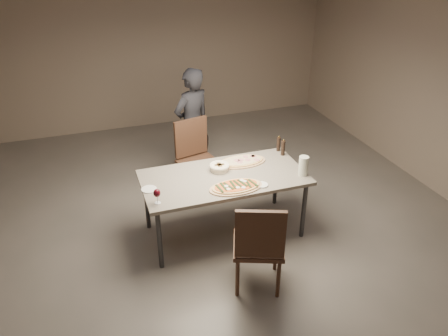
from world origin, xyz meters
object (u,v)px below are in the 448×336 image
object	(u,v)px
chair_near	(259,243)
diner	(192,124)
dining_table	(224,180)
ham_pizza	(242,161)
pepper_mill_left	(283,148)
chair_far	(196,154)
zucchini_pizza	(236,187)
carafe	(303,166)
bread_basket	(219,167)

from	to	relation	value
chair_near	diner	distance (m)	2.42
dining_table	ham_pizza	xyz separation A→B (m)	(0.30, 0.23, 0.07)
ham_pizza	pepper_mill_left	bearing A→B (deg)	1.76
chair_near	chair_far	bearing A→B (deg)	113.01
zucchini_pizza	carafe	distance (m)	0.80
dining_table	chair_near	bearing A→B (deg)	-89.65
dining_table	carafe	xyz separation A→B (m)	(0.83, -0.25, 0.17)
bread_basket	chair_far	bearing A→B (deg)	93.50
dining_table	zucchini_pizza	world-z (taller)	zucchini_pizza
bread_basket	chair_near	size ratio (longest dim) A/B	0.23
zucchini_pizza	dining_table	bearing A→B (deg)	105.75
chair_far	diner	size ratio (longest dim) A/B	0.65
carafe	diner	xyz separation A→B (m)	(-0.80, 1.68, -0.07)
zucchini_pizza	bread_basket	distance (m)	0.42
chair_near	dining_table	bearing A→B (deg)	111.47
bread_basket	carafe	distance (m)	0.92
ham_pizza	diner	distance (m)	1.22
dining_table	pepper_mill_left	xyz separation A→B (m)	(0.83, 0.26, 0.15)
zucchini_pizza	diner	size ratio (longest dim) A/B	0.37
zucchini_pizza	pepper_mill_left	xyz separation A→B (m)	(0.79, 0.54, 0.08)
chair_near	diner	world-z (taller)	diner
pepper_mill_left	carafe	size ratio (longest dim) A/B	0.92
chair_far	diner	xyz separation A→B (m)	(0.09, 0.47, 0.22)
ham_pizza	chair_far	bearing A→B (deg)	115.60
dining_table	pepper_mill_left	distance (m)	0.88
ham_pizza	chair_far	size ratio (longest dim) A/B	0.56
diner	ham_pizza	bearing A→B (deg)	78.78
chair_near	chair_far	distance (m)	1.94
dining_table	chair_far	world-z (taller)	chair_far
pepper_mill_left	ham_pizza	bearing A→B (deg)	-177.42
carafe	diner	bearing A→B (deg)	115.52
chair_far	diner	bearing A→B (deg)	-113.72
dining_table	diner	xyz separation A→B (m)	(0.03, 1.43, 0.09)
zucchini_pizza	ham_pizza	bearing A→B (deg)	71.00
ham_pizza	bread_basket	distance (m)	0.33
bread_basket	pepper_mill_left	world-z (taller)	pepper_mill_left
zucchini_pizza	pepper_mill_left	distance (m)	0.96
pepper_mill_left	carafe	distance (m)	0.51
ham_pizza	bread_basket	world-z (taller)	bread_basket
bread_basket	pepper_mill_left	bearing A→B (deg)	8.31
pepper_mill_left	diner	size ratio (longest dim) A/B	0.13
ham_pizza	diner	size ratio (longest dim) A/B	0.36
pepper_mill_left	chair_far	xyz separation A→B (m)	(-0.89, 0.70, -0.28)
bread_basket	carafe	size ratio (longest dim) A/B	1.03
carafe	dining_table	bearing A→B (deg)	163.15
dining_table	chair_far	xyz separation A→B (m)	(-0.06, 0.96, -0.12)
carafe	chair_far	world-z (taller)	chair_far
carafe	bread_basket	bearing A→B (deg)	155.33
dining_table	pepper_mill_left	world-z (taller)	pepper_mill_left
zucchini_pizza	chair_far	world-z (taller)	chair_far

